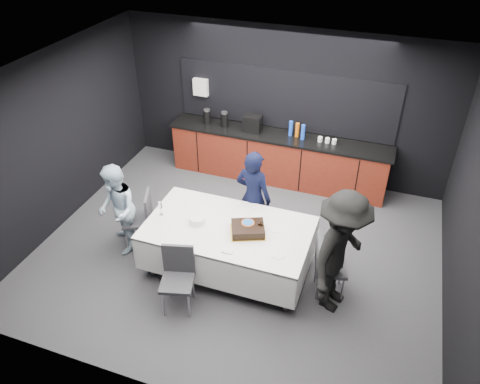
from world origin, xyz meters
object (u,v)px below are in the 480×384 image
cake_assembly (248,229)px  person_left (117,210)px  party_table (228,235)px  chair_left (142,216)px  chair_right (326,262)px  person_center (253,198)px  chair_near (178,273)px  champagne_flute (160,206)px  person_right (341,253)px  plate_stack (197,220)px

cake_assembly → person_left: 2.02m
party_table → chair_left: bearing=175.9°
chair_right → person_center: size_ratio=0.58×
chair_near → person_center: 1.71m
champagne_flute → person_left: (-0.70, -0.06, -0.21)m
person_center → party_table: bearing=91.3°
party_table → chair_left: (-1.45, 0.10, -0.11)m
party_table → champagne_flute: (-1.01, -0.05, 0.30)m
party_table → chair_near: bearing=-114.9°
chair_left → person_right: person_right is taller
party_table → person_center: (0.12, 0.77, 0.15)m
chair_near → person_left: (-1.33, 0.72, 0.20)m
chair_near → person_right: (1.97, 0.68, 0.37)m
champagne_flute → person_left: 0.74m
chair_right → plate_stack: bearing=-178.0°
party_table → person_center: 0.79m
plate_stack → chair_right: size_ratio=0.25×
person_right → cake_assembly: bearing=98.9°
cake_assembly → champagne_flute: 1.32m
party_table → cake_assembly: cake_assembly is taller
chair_right → person_center: (-1.28, 0.76, 0.26)m
cake_assembly → person_center: size_ratio=0.37×
chair_right → party_table: bearing=-179.4°
person_left → champagne_flute: bearing=57.2°
person_left → cake_assembly: bearing=54.9°
cake_assembly → champagne_flute: champagne_flute is taller
champagne_flute → chair_left: (-0.43, 0.16, -0.40)m
chair_right → person_left: bearing=-177.6°
chair_right → person_left: 3.12m
party_table → chair_right: chair_right is taller
chair_left → party_table: bearing=-4.1°
cake_assembly → chair_near: cake_assembly is taller
champagne_flute → person_center: size_ratio=0.14×
chair_right → chair_near: (-1.78, -0.85, 0.00)m
chair_left → person_center: (1.57, 0.67, 0.26)m
person_right → plate_stack: bearing=102.2°
plate_stack → chair_right: bearing=2.0°
cake_assembly → person_center: bearing=102.9°
chair_right → person_left: size_ratio=0.63×
chair_right → person_center: 1.51m
plate_stack → chair_right: chair_right is taller
chair_left → person_center: bearing=23.1°
person_left → person_right: bearing=51.4°
cake_assembly → chair_right: bearing=1.6°
cake_assembly → champagne_flute: size_ratio=2.64×
party_table → plate_stack: plate_stack is taller
chair_left → person_right: 3.06m
person_center → person_left: (-1.84, -0.89, -0.06)m
cake_assembly → plate_stack: 0.75m
plate_stack → person_center: (0.56, 0.82, -0.03)m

